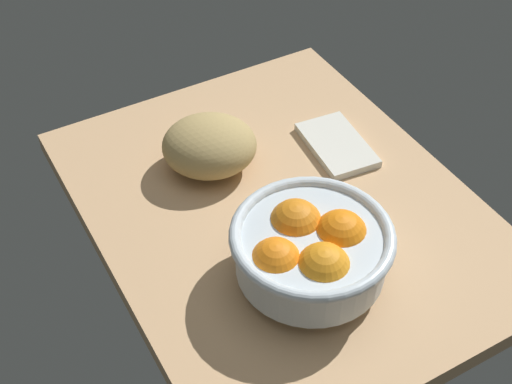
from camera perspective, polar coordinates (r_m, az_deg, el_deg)
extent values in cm
cube|color=tan|center=(104.87, 2.06, -1.65)|extent=(66.14, 52.09, 3.00)
cylinder|color=silver|center=(94.27, 4.26, -6.37)|extent=(10.50, 10.50, 2.04)
cylinder|color=silver|center=(91.20, 4.39, -4.75)|extent=(19.24, 19.24, 6.04)
torus|color=silver|center=(88.96, 4.50, -3.47)|extent=(20.84, 20.84, 1.60)
sphere|color=orange|center=(91.94, 3.15, -2.72)|extent=(7.16, 7.16, 7.16)
sphere|color=orange|center=(87.35, 5.36, -6.22)|extent=(6.99, 6.99, 6.99)
sphere|color=orange|center=(87.78, 1.57, -5.71)|extent=(6.61, 6.61, 6.61)
sphere|color=orange|center=(91.39, 6.95, -3.44)|extent=(7.05, 7.05, 7.05)
ellipsoid|color=tan|center=(107.49, -3.72, 3.70)|extent=(17.76, 18.42, 8.16)
cube|color=silver|center=(113.43, 6.45, 3.73)|extent=(14.36, 9.58, 1.26)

